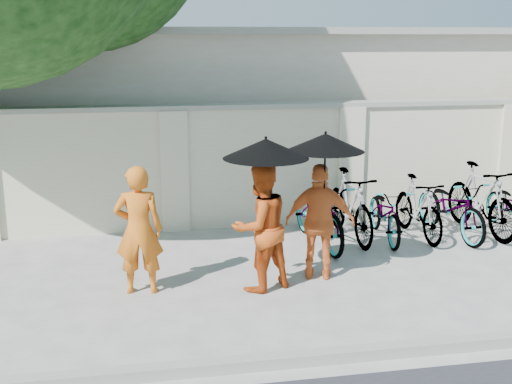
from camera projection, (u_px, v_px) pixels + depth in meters
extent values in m
plane|color=#B6B3AB|center=(273.00, 297.00, 7.98)|extent=(80.00, 80.00, 0.00)
cube|color=gray|center=(308.00, 358.00, 6.34)|extent=(40.00, 0.16, 0.12)
cube|color=beige|center=(291.00, 166.00, 10.98)|extent=(20.00, 0.30, 2.00)
cube|color=beige|center=(295.00, 107.00, 14.64)|extent=(14.00, 6.00, 3.20)
imported|color=orange|center=(139.00, 230.00, 7.95)|extent=(0.63, 0.44, 1.64)
imported|color=#BE4713|center=(260.00, 227.00, 8.06)|extent=(0.99, 0.90, 1.65)
cylinder|color=black|center=(266.00, 185.00, 7.86)|extent=(0.02, 0.02, 0.90)
cone|color=black|center=(266.00, 148.00, 7.75)|extent=(1.06, 1.06, 0.24)
imported|color=orange|center=(320.00, 222.00, 8.44)|extent=(0.98, 0.63, 1.56)
cylinder|color=black|center=(324.00, 180.00, 8.23)|extent=(0.02, 0.02, 0.97)
cone|color=black|center=(325.00, 142.00, 8.11)|extent=(1.00, 1.00, 0.23)
imported|color=gray|center=(320.00, 213.00, 9.88)|extent=(0.85, 1.97, 1.01)
imported|color=gray|center=(350.00, 206.00, 10.14)|extent=(0.61, 1.87, 1.11)
imported|color=gray|center=(385.00, 213.00, 10.17)|extent=(0.74, 1.71, 0.87)
imported|color=gray|center=(418.00, 208.00, 10.25)|extent=(0.52, 1.66, 0.99)
imported|color=gray|center=(451.00, 207.00, 10.32)|extent=(0.86, 1.90, 0.97)
imported|color=gray|center=(481.00, 199.00, 10.46)|extent=(0.71, 1.94, 1.14)
imported|color=gray|center=(512.00, 207.00, 10.55)|extent=(0.65, 1.67, 0.86)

